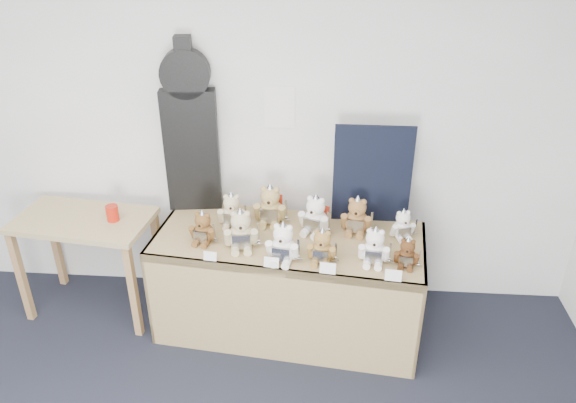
# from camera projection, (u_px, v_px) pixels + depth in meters

# --- Properties ---
(room_shell) EXTENTS (6.00, 6.00, 6.00)m
(room_shell) POSITION_uv_depth(u_px,v_px,m) (279.00, 108.00, 3.87)
(room_shell) COLOR silver
(room_shell) RESTS_ON floor
(display_table) EXTENTS (1.90, 0.96, 0.76)m
(display_table) POSITION_uv_depth(u_px,v_px,m) (287.00, 264.00, 3.81)
(display_table) COLOR olive
(display_table) RESTS_ON floor
(side_table) EXTENTS (1.01, 0.64, 0.79)m
(side_table) POSITION_uv_depth(u_px,v_px,m) (85.00, 233.00, 4.02)
(side_table) COLOR #9D8554
(side_table) RESTS_ON floor
(guitar_case) EXTENTS (0.39, 0.16, 1.25)m
(guitar_case) POSITION_uv_depth(u_px,v_px,m) (190.00, 129.00, 3.89)
(guitar_case) COLOR black
(guitar_case) RESTS_ON display_table
(navy_board) EXTENTS (0.54, 0.02, 0.71)m
(navy_board) POSITION_uv_depth(u_px,v_px,m) (372.00, 175.00, 3.83)
(navy_board) COLOR black
(navy_board) RESTS_ON display_table
(red_cup) EXTENTS (0.09, 0.09, 0.11)m
(red_cup) POSITION_uv_depth(u_px,v_px,m) (112.00, 213.00, 3.91)
(red_cup) COLOR #B71C0C
(red_cup) RESTS_ON side_table
(teddy_front_far_left) EXTENTS (0.20, 0.18, 0.25)m
(teddy_front_far_left) POSITION_uv_depth(u_px,v_px,m) (203.00, 229.00, 3.70)
(teddy_front_far_left) COLOR brown
(teddy_front_far_left) RESTS_ON display_table
(teddy_front_left) EXTENTS (0.26, 0.22, 0.31)m
(teddy_front_left) POSITION_uv_depth(u_px,v_px,m) (241.00, 231.00, 3.63)
(teddy_front_left) COLOR #BFB087
(teddy_front_left) RESTS_ON display_table
(teddy_front_centre) EXTENTS (0.24, 0.21, 0.29)m
(teddy_front_centre) POSITION_uv_depth(u_px,v_px,m) (283.00, 244.00, 3.51)
(teddy_front_centre) COLOR white
(teddy_front_centre) RESTS_ON display_table
(teddy_front_right) EXTENTS (0.21, 0.18, 0.25)m
(teddy_front_right) POSITION_uv_depth(u_px,v_px,m) (322.00, 247.00, 3.50)
(teddy_front_right) COLOR olive
(teddy_front_right) RESTS_ON display_table
(teddy_front_far_right) EXTENTS (0.22, 0.19, 0.27)m
(teddy_front_far_right) POSITION_uv_depth(u_px,v_px,m) (374.00, 247.00, 3.49)
(teddy_front_far_right) COLOR white
(teddy_front_far_right) RESTS_ON display_table
(teddy_front_end) EXTENTS (0.18, 0.16, 0.21)m
(teddy_front_end) POSITION_uv_depth(u_px,v_px,m) (407.00, 254.00, 3.47)
(teddy_front_end) COLOR #4F311B
(teddy_front_end) RESTS_ON display_table
(teddy_back_left) EXTENTS (0.22, 0.18, 0.27)m
(teddy_back_left) POSITION_uv_depth(u_px,v_px,m) (232.00, 211.00, 3.89)
(teddy_back_left) COLOR beige
(teddy_back_left) RESTS_ON display_table
(teddy_back_centre_left) EXTENTS (0.26, 0.22, 0.32)m
(teddy_back_centre_left) POSITION_uv_depth(u_px,v_px,m) (270.00, 206.00, 3.92)
(teddy_back_centre_left) COLOR tan
(teddy_back_centre_left) RESTS_ON display_table
(teddy_back_centre_right) EXTENTS (0.24, 0.24, 0.30)m
(teddy_back_centre_right) POSITION_uv_depth(u_px,v_px,m) (315.00, 216.00, 3.81)
(teddy_back_centre_right) COLOR white
(teddy_back_centre_right) RESTS_ON display_table
(teddy_back_right) EXTENTS (0.24, 0.21, 0.29)m
(teddy_back_right) POSITION_uv_depth(u_px,v_px,m) (357.00, 217.00, 3.81)
(teddy_back_right) COLOR olive
(teddy_back_right) RESTS_ON display_table
(teddy_back_end) EXTENTS (0.19, 0.17, 0.23)m
(teddy_back_end) POSITION_uv_depth(u_px,v_px,m) (403.00, 225.00, 3.76)
(teddy_back_end) COLOR white
(teddy_back_end) RESTS_ON display_table
(entry_card_a) EXTENTS (0.09, 0.03, 0.06)m
(entry_card_a) POSITION_uv_depth(u_px,v_px,m) (210.00, 256.00, 3.54)
(entry_card_a) COLOR white
(entry_card_a) RESTS_ON display_table
(entry_card_b) EXTENTS (0.10, 0.03, 0.07)m
(entry_card_b) POSITION_uv_depth(u_px,v_px,m) (271.00, 262.00, 3.47)
(entry_card_b) COLOR white
(entry_card_b) RESTS_ON display_table
(entry_card_c) EXTENTS (0.10, 0.03, 0.07)m
(entry_card_c) POSITION_uv_depth(u_px,v_px,m) (328.00, 268.00, 3.41)
(entry_card_c) COLOR white
(entry_card_c) RESTS_ON display_table
(entry_card_d) EXTENTS (0.10, 0.03, 0.07)m
(entry_card_d) POSITION_uv_depth(u_px,v_px,m) (393.00, 275.00, 3.35)
(entry_card_d) COLOR white
(entry_card_d) RESTS_ON display_table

